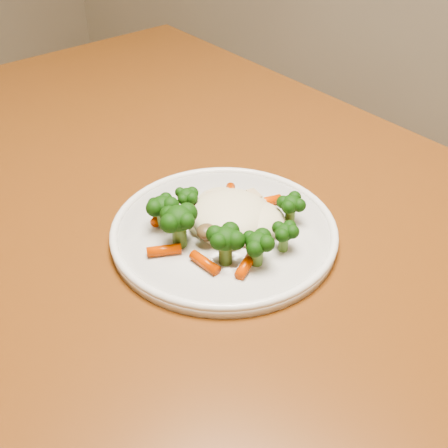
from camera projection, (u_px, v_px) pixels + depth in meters
dining_table at (178, 253)px, 0.81m from camera, size 1.42×1.16×0.75m
plate at (224, 233)px, 0.69m from camera, size 0.27×0.27×0.01m
meal at (224, 218)px, 0.66m from camera, size 0.19×0.19×0.05m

